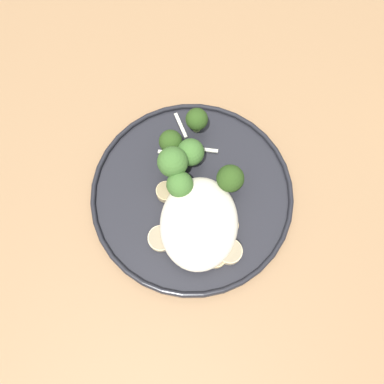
% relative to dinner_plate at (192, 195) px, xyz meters
% --- Properties ---
extents(ground, '(6.00, 6.00, 0.00)m').
position_rel_dinner_plate_xyz_m(ground, '(0.05, 0.04, -0.75)').
color(ground, '#2D2B28').
extents(wooden_dining_table, '(1.40, 1.00, 0.74)m').
position_rel_dinner_plate_xyz_m(wooden_dining_table, '(0.05, 0.04, -0.09)').
color(wooden_dining_table, '#9E754C').
rests_on(wooden_dining_table, ground).
extents(dinner_plate, '(0.29, 0.29, 0.02)m').
position_rel_dinner_plate_xyz_m(dinner_plate, '(0.00, 0.00, 0.00)').
color(dinner_plate, '#232328').
rests_on(dinner_plate, wooden_dining_table).
extents(noodle_bed, '(0.13, 0.11, 0.04)m').
position_rel_dinner_plate_xyz_m(noodle_bed, '(-0.05, -0.01, 0.02)').
color(noodle_bed, beige).
rests_on(noodle_bed, dinner_plate).
extents(seared_scallop_tilted_round, '(0.03, 0.03, 0.02)m').
position_rel_dinner_plate_xyz_m(seared_scallop_tilted_round, '(-0.00, 0.03, 0.01)').
color(seared_scallop_tilted_round, '#E5C689').
rests_on(seared_scallop_tilted_round, dinner_plate).
extents(seared_scallop_center_golden, '(0.04, 0.04, 0.01)m').
position_rel_dinner_plate_xyz_m(seared_scallop_center_golden, '(-0.07, -0.00, 0.01)').
color(seared_scallop_center_golden, '#DBB77A').
rests_on(seared_scallop_center_golden, dinner_plate).
extents(seared_scallop_tiny_bay, '(0.03, 0.03, 0.01)m').
position_rel_dinner_plate_xyz_m(seared_scallop_tiny_bay, '(-0.05, -0.05, 0.01)').
color(seared_scallop_tiny_bay, '#DBB77A').
rests_on(seared_scallop_tiny_bay, dinner_plate).
extents(seared_scallop_large_seared, '(0.03, 0.03, 0.02)m').
position_rel_dinner_plate_xyz_m(seared_scallop_large_seared, '(-0.08, -0.06, 0.01)').
color(seared_scallop_large_seared, beige).
rests_on(seared_scallop_large_seared, dinner_plate).
extents(seared_scallop_right_edge, '(0.03, 0.03, 0.01)m').
position_rel_dinner_plate_xyz_m(seared_scallop_right_edge, '(-0.09, -0.04, 0.01)').
color(seared_scallop_right_edge, '#E5C689').
rests_on(seared_scallop_right_edge, dinner_plate).
extents(seared_scallop_front_small, '(0.03, 0.03, 0.02)m').
position_rel_dinner_plate_xyz_m(seared_scallop_front_small, '(-0.04, -0.01, 0.01)').
color(seared_scallop_front_small, beige).
rests_on(seared_scallop_front_small, dinner_plate).
extents(seared_scallop_half_hidden, '(0.04, 0.04, 0.01)m').
position_rel_dinner_plate_xyz_m(seared_scallop_half_hidden, '(-0.07, 0.03, 0.01)').
color(seared_scallop_half_hidden, beige).
rests_on(seared_scallop_half_hidden, dinner_plate).
extents(broccoli_floret_beside_noodles, '(0.04, 0.04, 0.05)m').
position_rel_dinner_plate_xyz_m(broccoli_floret_beside_noodles, '(0.05, 0.01, 0.03)').
color(broccoli_floret_beside_noodles, '#89A356').
rests_on(broccoli_floret_beside_noodles, dinner_plate).
extents(broccoli_floret_tall_stalk, '(0.04, 0.04, 0.05)m').
position_rel_dinner_plate_xyz_m(broccoli_floret_tall_stalk, '(0.02, -0.05, 0.03)').
color(broccoli_floret_tall_stalk, '#7A994C').
rests_on(broccoli_floret_tall_stalk, dinner_plate).
extents(broccoli_floret_near_rim, '(0.03, 0.03, 0.05)m').
position_rel_dinner_plate_xyz_m(broccoli_floret_near_rim, '(0.10, 0.00, 0.03)').
color(broccoli_floret_near_rim, '#89A356').
rests_on(broccoli_floret_near_rim, dinner_plate).
extents(broccoli_floret_split_head, '(0.04, 0.04, 0.06)m').
position_rel_dinner_plate_xyz_m(broccoli_floret_split_head, '(0.03, 0.03, 0.04)').
color(broccoli_floret_split_head, '#89A356').
rests_on(broccoli_floret_split_head, dinner_plate).
extents(broccoli_floret_rear_charred, '(0.04, 0.04, 0.05)m').
position_rel_dinner_plate_xyz_m(broccoli_floret_rear_charred, '(0.00, 0.02, 0.03)').
color(broccoli_floret_rear_charred, '#89A356').
rests_on(broccoli_floret_rear_charred, dinner_plate).
extents(broccoli_floret_right_tilted, '(0.03, 0.03, 0.05)m').
position_rel_dinner_plate_xyz_m(broccoli_floret_right_tilted, '(0.07, 0.04, 0.03)').
color(broccoli_floret_right_tilted, '#89A356').
rests_on(broccoli_floret_right_tilted, dinner_plate).
extents(onion_sliver_curled_piece, '(0.01, 0.05, 0.00)m').
position_rel_dinner_plate_xyz_m(onion_sliver_curled_piece, '(0.07, -0.01, 0.01)').
color(onion_sliver_curled_piece, silver).
rests_on(onion_sliver_curled_piece, dinner_plate).
extents(onion_sliver_short_strip, '(0.04, 0.02, 0.00)m').
position_rel_dinner_plate_xyz_m(onion_sliver_short_strip, '(0.11, 0.03, 0.01)').
color(onion_sliver_short_strip, silver).
rests_on(onion_sliver_short_strip, dinner_plate).
extents(onion_sliver_pale_crescent, '(0.01, 0.05, 0.00)m').
position_rel_dinner_plate_xyz_m(onion_sliver_pale_crescent, '(0.06, 0.03, 0.01)').
color(onion_sliver_pale_crescent, silver).
rests_on(onion_sliver_pale_crescent, dinner_plate).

